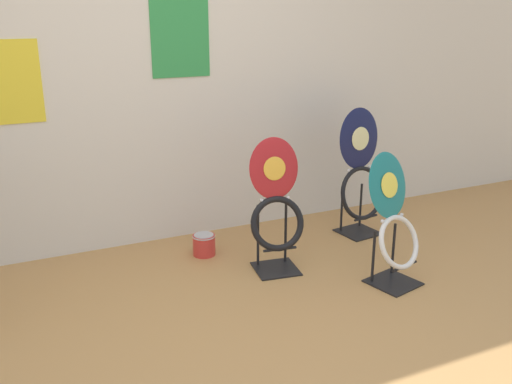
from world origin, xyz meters
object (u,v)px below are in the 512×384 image
Objects in this scene: toilet_seat_display_navy_moon at (360,173)px; toilet_seat_display_crimson_swirl at (276,209)px; toilet_seat_display_teal_sax at (393,223)px; paint_can at (204,244)px.

toilet_seat_display_crimson_swirl is at bearing -160.22° from toilet_seat_display_navy_moon.
toilet_seat_display_navy_moon is 1.16× the size of toilet_seat_display_teal_sax.
toilet_seat_display_crimson_swirl is at bearing -50.01° from paint_can.
toilet_seat_display_teal_sax is (0.58, -0.47, -0.02)m from toilet_seat_display_crimson_swirl.
toilet_seat_display_navy_moon is 0.84m from toilet_seat_display_teal_sax.
toilet_seat_display_teal_sax is at bearing -39.22° from toilet_seat_display_crimson_swirl.
toilet_seat_display_navy_moon is 1.29m from paint_can.
toilet_seat_display_crimson_swirl is 0.75m from toilet_seat_display_teal_sax.
toilet_seat_display_teal_sax reaches higher than paint_can.
toilet_seat_display_teal_sax is 1.33m from paint_can.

